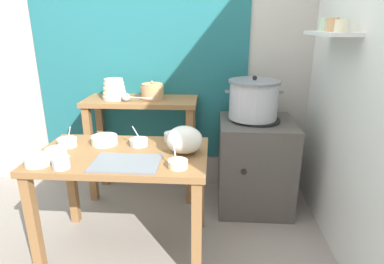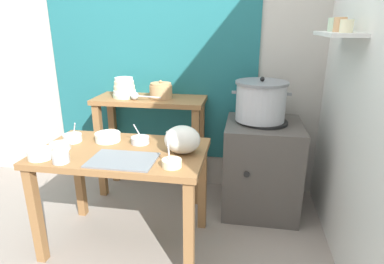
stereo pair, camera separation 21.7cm
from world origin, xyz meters
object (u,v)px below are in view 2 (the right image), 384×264
Objects in this scene: serving_tray at (123,160)px; back_shelf_table at (151,122)px; prep_table at (123,165)px; clay_pot at (161,91)px; ladle at (136,96)px; prep_bowl_3 at (108,137)px; bowl_stack_enamel at (124,88)px; prep_bowl_4 at (73,137)px; prep_bowl_6 at (140,140)px; prep_bowl_1 at (60,146)px; prep_bowl_2 at (40,153)px; plastic_bag at (182,140)px; stove_block at (261,166)px; steamer_pot at (261,101)px; prep_bowl_0 at (172,163)px; prep_bowl_7 at (174,136)px; prep_bowl_5 at (61,157)px.

back_shelf_table is at bearing 96.58° from serving_tray.
clay_pot reaches higher than prep_table.
ladle reaches higher than prep_bowl_3.
prep_table is at bearing 112.94° from serving_tray.
bowl_stack_enamel reaches higher than prep_bowl_4.
back_shelf_table is 6.55× the size of prep_bowl_6.
prep_bowl_2 reaches higher than prep_bowl_1.
stove_block is at bearing 48.85° from plastic_bag.
prep_bowl_6 reaches higher than prep_bowl_1.
prep_bowl_3 is at bearing -110.11° from clay_pot.
plastic_bag reaches higher than serving_tray.
serving_tray is at bearing -70.48° from bowl_stack_enamel.
steamer_pot is 1.02m from prep_bowl_0.
clay_pot is 0.67m from prep_bowl_6.
clay_pot reaches higher than back_shelf_table.
prep_bowl_1 is 1.23× the size of prep_bowl_7.
prep_bowl_6 reaches higher than prep_bowl_5.
bowl_stack_enamel is at bearing 98.84° from prep_bowl_3.
steamer_pot is 2.58× the size of prep_bowl_3.
ladle is 1.53× the size of prep_bowl_3.
stove_block is at bearing 34.08° from prep_table.
serving_tray is 0.49m from prep_bowl_1.
bowl_stack_enamel is (-0.26, 0.75, 0.37)m from prep_table.
prep_bowl_7 is (0.22, 0.10, 0.01)m from prep_bowl_6.
bowl_stack_enamel is at bearing -176.27° from back_shelf_table.
back_shelf_table reaches higher than prep_bowl_2.
back_shelf_table and plastic_bag have the same top height.
bowl_stack_enamel is 1.54× the size of prep_bowl_1.
prep_bowl_3 is (0.09, -0.61, -0.23)m from bowl_stack_enamel.
steamer_pot is at bearing 51.91° from plastic_bag.
prep_bowl_5 reaches higher than prep_bowl_3.
prep_bowl_7 is at bearing 31.45° from prep_bowl_2.
ladle is at bearing 69.21° from prep_bowl_1.
clay_pot is 1.10m from prep_bowl_5.
prep_bowl_7 is (-0.11, 0.21, -0.06)m from plastic_bag.
clay_pot is at bearing 62.66° from prep_bowl_2.
plastic_bag is at bearing -12.63° from prep_bowl_3.
prep_bowl_5 is at bearing -132.48° from prep_bowl_6.
prep_bowl_5 is 0.53m from prep_bowl_6.
bowl_stack_enamel is 1.16× the size of prep_bowl_3.
prep_bowl_3 is at bearing -154.34° from steamer_pot.
back_shelf_table is 4.97× the size of clay_pot.
prep_table is at bearing 9.02° from prep_bowl_1.
ladle is at bearing 100.67° from prep_table.
prep_table is at bearing -12.90° from prep_bowl_4.
steamer_pot is 1.16m from bowl_stack_enamel.
clay_pot is at bearing 171.57° from stove_block.
prep_bowl_5 reaches higher than serving_tray.
prep_bowl_2 is (-1.39, -0.86, 0.37)m from stove_block.
ladle is 0.67m from prep_bowl_4.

